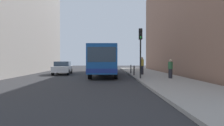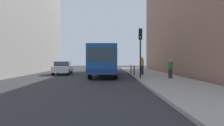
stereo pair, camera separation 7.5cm
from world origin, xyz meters
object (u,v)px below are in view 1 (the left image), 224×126
object	(u,v)px
bollard_near	(134,70)
bus	(105,59)
traffic_light	(141,44)
car_beside_bus	(63,68)
pedestrian_near_signal	(170,69)
bollard_mid	(131,69)
pedestrian_mid_sidewalk	(142,66)

from	to	relation	value
bollard_near	bus	bearing A→B (deg)	150.98
traffic_light	bollard_near	xyz separation A→B (m)	(-0.10, 3.39, -2.38)
car_beside_bus	pedestrian_near_signal	world-z (taller)	pedestrian_near_signal
bollard_mid	car_beside_bus	bearing A→B (deg)	175.97
car_beside_bus	bollard_mid	distance (m)	7.79
bus	traffic_light	distance (m)	5.93
bus	car_beside_bus	distance (m)	5.31
car_beside_bus	pedestrian_mid_sidewalk	world-z (taller)	pedestrian_mid_sidewalk
car_beside_bus	pedestrian_near_signal	bearing A→B (deg)	142.48
car_beside_bus	traffic_light	xyz separation A→B (m)	(7.87, -6.78, 2.22)
traffic_light	pedestrian_mid_sidewalk	world-z (taller)	traffic_light
bus	pedestrian_mid_sidewalk	xyz separation A→B (m)	(3.82, -0.56, -0.66)
traffic_light	pedestrian_near_signal	distance (m)	3.23
pedestrian_near_signal	pedestrian_mid_sidewalk	xyz separation A→B (m)	(-1.62, 4.45, 0.13)
bollard_mid	pedestrian_mid_sidewalk	world-z (taller)	pedestrian_mid_sidewalk
car_beside_bus	pedestrian_mid_sidewalk	xyz separation A→B (m)	(8.72, -2.37, 0.28)
bollard_mid	pedestrian_near_signal	size ratio (longest dim) A/B	0.60
bus	traffic_light	world-z (taller)	traffic_light
car_beside_bus	pedestrian_near_signal	distance (m)	12.39
bollard_mid	pedestrian_near_signal	xyz separation A→B (m)	(2.58, -6.27, 0.31)
car_beside_bus	bollard_mid	size ratio (longest dim) A/B	4.76
traffic_light	pedestrian_near_signal	size ratio (longest dim) A/B	2.60
car_beside_bus	bollard_near	xyz separation A→B (m)	(7.77, -3.39, -0.16)
bollard_near	pedestrian_mid_sidewalk	world-z (taller)	pedestrian_mid_sidewalk
traffic_light	bollard_mid	distance (m)	6.67
bollard_near	traffic_light	bearing A→B (deg)	-88.31
car_beside_bus	pedestrian_mid_sidewalk	size ratio (longest dim) A/B	2.49
traffic_light	pedestrian_mid_sidewalk	bearing A→B (deg)	79.02
pedestrian_near_signal	pedestrian_mid_sidewalk	world-z (taller)	pedestrian_mid_sidewalk
bus	pedestrian_mid_sidewalk	size ratio (longest dim) A/B	6.13
bollard_mid	pedestrian_mid_sidewalk	size ratio (longest dim) A/B	0.52
bus	pedestrian_near_signal	xyz separation A→B (m)	(5.44, -5.01, -0.79)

